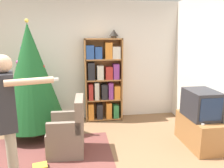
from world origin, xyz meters
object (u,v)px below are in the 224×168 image
bookshelf (103,81)px  christmas_tree (31,76)px  standing_person (9,116)px  table_lamp (114,33)px  armchair (69,134)px  television (201,104)px

bookshelf → christmas_tree: 1.52m
standing_person → table_lamp: (1.55, 2.22, 0.91)m
standing_person → table_lamp: table_lamp is taller
bookshelf → armchair: bookshelf is taller
bookshelf → television: bearing=-44.6°
bookshelf → standing_person: bookshelf is taller
standing_person → table_lamp: bearing=129.6°
bookshelf → armchair: bearing=-118.7°
christmas_tree → television: bearing=-17.4°
christmas_tree → standing_person: (0.07, -1.66, -0.15)m
bookshelf → television: size_ratio=3.10×
television → bookshelf: bearing=135.4°
bookshelf → table_lamp: (0.23, 0.01, 1.02)m
bookshelf → christmas_tree: size_ratio=0.84×
armchair → bookshelf: bearing=154.1°
christmas_tree → table_lamp: 1.88m
television → standing_person: standing_person is taller
christmas_tree → table_lamp: (1.62, 0.56, 0.76)m
armchair → table_lamp: bearing=147.2°
table_lamp → television: bearing=-49.6°
christmas_tree → table_lamp: christmas_tree is taller
bookshelf → armchair: 1.63m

